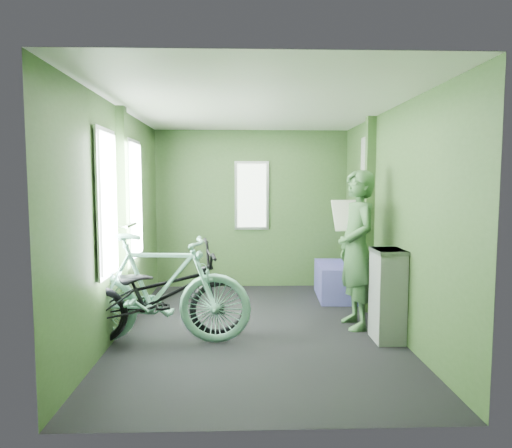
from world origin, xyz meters
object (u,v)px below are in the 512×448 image
Objects in this scene: bicycle_black at (160,342)px; bicycle_mint at (159,343)px; bench_seat at (339,277)px; waste_box at (388,295)px.

bicycle_mint is at bearing 152.12° from bicycle_black.
bench_seat reaches higher than bicycle_black.
waste_box reaches higher than bicycle_mint.
bicycle_mint is 2.71m from bench_seat.
bicycle_mint is at bearing -137.72° from bench_seat.
bench_seat is (2.09, 1.67, 0.28)m from bicycle_black.
bench_seat is at bearing -64.64° from bicycle_black.
waste_box is (2.21, 0.01, 0.45)m from bicycle_mint.
bicycle_mint is 1.85× the size of bench_seat.
bicycle_mint is at bearing -179.77° from waste_box.
waste_box is 1.69m from bench_seat.
bicycle_mint reaches higher than bicycle_black.
waste_box is 0.94× the size of bench_seat.
waste_box reaches higher than bicycle_black.
bench_seat is (2.10, 1.69, 0.28)m from bicycle_mint.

